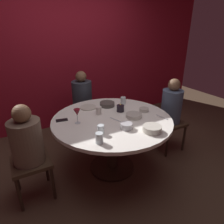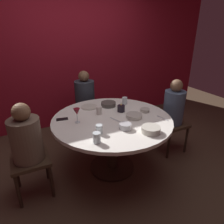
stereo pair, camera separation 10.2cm
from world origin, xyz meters
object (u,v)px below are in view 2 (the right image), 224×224
object	(u,v)px
dining_table	(112,128)
bowl_salad_center	(145,110)
cup_center_front	(125,101)
bowl_sauce_side	(134,116)
seated_diner_right	(174,109)
bowl_small_white	(108,104)
candle_holder	(121,108)
seated_diner_back	(85,97)
bowl_serving_large	(125,126)
cell_phone	(62,119)
cup_by_left_diner	(99,129)
bowl_rice_portion	(151,130)
seated_diner_left	(27,141)
wine_glass	(77,112)
dinner_plate	(89,107)
cup_near_candle	(97,138)
cup_by_right_diner	(99,110)

from	to	relation	value
dining_table	bowl_salad_center	distance (m)	0.50
bowl_salad_center	cup_center_front	bearing A→B (deg)	105.26
bowl_sauce_side	seated_diner_right	bearing A→B (deg)	8.48
bowl_small_white	candle_holder	bearing A→B (deg)	-75.55
seated_diner_back	bowl_serving_large	distance (m)	1.35
cell_phone	cup_by_left_diner	xyz separation A→B (m)	(0.27, -0.52, 0.05)
candle_holder	bowl_salad_center	distance (m)	0.32
cell_phone	seated_diner_right	bearing A→B (deg)	90.69
bowl_rice_portion	cup_center_front	size ratio (longest dim) A/B	1.95
seated_diner_left	wine_glass	xyz separation A→B (m)	(0.58, 0.07, 0.19)
dinner_plate	seated_diner_back	bearing A→B (deg)	77.13
bowl_small_white	bowl_rice_portion	world-z (taller)	bowl_rice_portion
dinner_plate	cell_phone	xyz separation A→B (m)	(-0.43, -0.22, -0.00)
dining_table	cup_near_candle	distance (m)	0.62
bowl_salad_center	bowl_rice_portion	distance (m)	0.56
bowl_small_white	bowl_sauce_side	bearing A→B (deg)	-76.99
cell_phone	bowl_sauce_side	world-z (taller)	bowl_sauce_side
dining_table	bowl_salad_center	size ratio (longest dim) A/B	12.04
dining_table	seated_diner_back	world-z (taller)	seated_diner_back
dining_table	wine_glass	xyz separation A→B (m)	(-0.42, 0.07, 0.26)
bowl_small_white	cup_by_left_diner	bearing A→B (deg)	-122.36
cup_by_left_diner	candle_holder	bearing A→B (deg)	40.43
candle_holder	bowl_sauce_side	distance (m)	0.25
bowl_salad_center	cup_by_right_diner	xyz separation A→B (m)	(-0.57, 0.20, 0.03)
dining_table	cup_near_candle	world-z (taller)	cup_near_candle
seated_diner_right	candle_holder	distance (m)	0.82
wine_glass	cup_center_front	world-z (taller)	wine_glass
seated_diner_left	bowl_serving_large	xyz separation A→B (m)	(1.01, -0.32, 0.09)
wine_glass	cup_by_left_diner	distance (m)	0.39
seated_diner_back	bowl_salad_center	distance (m)	1.15
bowl_small_white	cup_by_left_diner	xyz separation A→B (m)	(-0.43, -0.67, 0.02)
candle_holder	cup_near_candle	xyz separation A→B (m)	(-0.58, -0.58, 0.01)
candle_holder	bowl_small_white	bearing A→B (deg)	104.45
seated_diner_left	cup_center_front	size ratio (longest dim) A/B	10.62
cup_by_left_diner	cup_by_right_diner	bearing A→B (deg)	67.24
seated_diner_right	bowl_rice_portion	distance (m)	0.94
dining_table	cup_by_right_diner	distance (m)	0.28
bowl_serving_large	bowl_salad_center	world-z (taller)	bowl_serving_large
dinner_plate	bowl_serving_large	size ratio (longest dim) A/B	1.72
seated_diner_back	cup_center_front	xyz separation A→B (m)	(0.38, -0.68, 0.09)
candle_holder	seated_diner_left	bearing A→B (deg)	-173.75
wine_glass	cell_phone	world-z (taller)	wine_glass
candle_holder	cup_center_front	size ratio (longest dim) A/B	1.02
bowl_rice_portion	cup_by_right_diner	world-z (taller)	cup_by_right_diner
bowl_sauce_side	cup_by_left_diner	world-z (taller)	cup_by_left_diner
seated_diner_right	seated_diner_back	bearing A→B (deg)	-45.74
cell_phone	cup_near_candle	bearing A→B (deg)	23.95
bowl_salad_center	bowl_rice_portion	size ratio (longest dim) A/B	0.60
seated_diner_left	cup_near_candle	world-z (taller)	seated_diner_left
cell_phone	cup_by_right_diner	size ratio (longest dim) A/B	1.36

